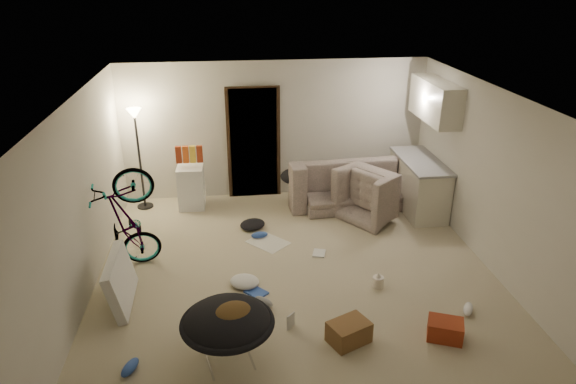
{
  "coord_description": "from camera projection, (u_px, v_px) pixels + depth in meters",
  "views": [
    {
      "loc": [
        -0.87,
        -5.98,
        3.93
      ],
      "look_at": [
        -0.06,
        0.6,
        1.05
      ],
      "focal_mm": 32.0,
      "sensor_mm": 36.0,
      "label": 1
    }
  ],
  "objects": [
    {
      "name": "floor",
      "position": [
        297.0,
        279.0,
        7.11
      ],
      "size": [
        5.5,
        6.0,
        0.02
      ],
      "primitive_type": "cube",
      "color": "#B9AD8E",
      "rests_on": "ground"
    },
    {
      "name": "ceiling",
      "position": [
        299.0,
        100.0,
        6.11
      ],
      "size": [
        5.5,
        6.0,
        0.02
      ],
      "primitive_type": "cube",
      "color": "white",
      "rests_on": "wall_back"
    },
    {
      "name": "wall_back",
      "position": [
        275.0,
        130.0,
        9.35
      ],
      "size": [
        5.5,
        0.02,
        2.5
      ],
      "primitive_type": "cube",
      "color": "beige",
      "rests_on": "floor"
    },
    {
      "name": "wall_front",
      "position": [
        354.0,
        357.0,
        3.87
      ],
      "size": [
        5.5,
        0.02,
        2.5
      ],
      "primitive_type": "cube",
      "color": "beige",
      "rests_on": "floor"
    },
    {
      "name": "wall_left",
      "position": [
        76.0,
        207.0,
        6.3
      ],
      "size": [
        0.02,
        6.0,
        2.5
      ],
      "primitive_type": "cube",
      "color": "beige",
      "rests_on": "floor"
    },
    {
      "name": "wall_right",
      "position": [
        500.0,
        186.0,
        6.92
      ],
      "size": [
        0.02,
        6.0,
        2.5
      ],
      "primitive_type": "cube",
      "color": "beige",
      "rests_on": "floor"
    },
    {
      "name": "doorway",
      "position": [
        254.0,
        143.0,
        9.36
      ],
      "size": [
        0.85,
        0.1,
        2.04
      ],
      "primitive_type": "cube",
      "color": "black",
      "rests_on": "floor"
    },
    {
      "name": "door_trim",
      "position": [
        254.0,
        144.0,
        9.33
      ],
      "size": [
        0.97,
        0.04,
        2.1
      ],
      "primitive_type": "cube",
      "color": "black",
      "rests_on": "floor"
    },
    {
      "name": "floor_lamp",
      "position": [
        137.0,
        137.0,
        8.73
      ],
      "size": [
        0.28,
        0.28,
        1.81
      ],
      "color": "black",
      "rests_on": "floor"
    },
    {
      "name": "kitchen_counter",
      "position": [
        418.0,
        186.0,
        9.03
      ],
      "size": [
        0.6,
        1.5,
        0.88
      ],
      "primitive_type": "cube",
      "color": "beige",
      "rests_on": "floor"
    },
    {
      "name": "counter_top",
      "position": [
        421.0,
        161.0,
        8.84
      ],
      "size": [
        0.64,
        1.54,
        0.04
      ],
      "primitive_type": "cube",
      "color": "gray",
      "rests_on": "kitchen_counter"
    },
    {
      "name": "kitchen_uppers",
      "position": [
        435.0,
        101.0,
        8.44
      ],
      "size": [
        0.38,
        1.4,
        0.65
      ],
      "primitive_type": "cube",
      "color": "beige",
      "rests_on": "wall_right"
    },
    {
      "name": "sofa",
      "position": [
        348.0,
        185.0,
        9.35
      ],
      "size": [
        2.27,
        1.01,
        0.65
      ],
      "primitive_type": "imported",
      "rotation": [
        0.0,
        0.0,
        3.2
      ],
      "color": "#3B433B",
      "rests_on": "floor"
    },
    {
      "name": "armchair",
      "position": [
        377.0,
        197.0,
        8.85
      ],
      "size": [
        1.3,
        1.32,
        0.65
      ],
      "primitive_type": "imported",
      "rotation": [
        0.0,
        0.0,
        2.2
      ],
      "color": "#3B433B",
      "rests_on": "floor"
    },
    {
      "name": "bicycle",
      "position": [
        130.0,
        242.0,
        7.2
      ],
      "size": [
        1.67,
        0.89,
        0.92
      ],
      "primitive_type": "imported",
      "rotation": [
        0.0,
        -0.17,
        1.7
      ],
      "color": "black",
      "rests_on": "floor"
    },
    {
      "name": "book_asset",
      "position": [
        287.0,
        330.0,
        6.07
      ],
      "size": [
        0.24,
        0.24,
        0.01
      ],
      "primitive_type": "imported",
      "rotation": [
        0.0,
        0.0,
        0.77
      ],
      "color": "maroon",
      "rests_on": "floor"
    },
    {
      "name": "mini_fridge",
      "position": [
        191.0,
        187.0,
        9.1
      ],
      "size": [
        0.46,
        0.46,
        0.76
      ],
      "primitive_type": "cube",
      "rotation": [
        0.0,
        0.0,
        -0.03
      ],
      "color": "white",
      "rests_on": "floor"
    },
    {
      "name": "snack_box_0",
      "position": [
        179.0,
        155.0,
        8.84
      ],
      "size": [
        0.1,
        0.07,
        0.3
      ],
      "primitive_type": "cube",
      "rotation": [
        0.0,
        0.0,
        0.0
      ],
      "color": "maroon",
      "rests_on": "mini_fridge"
    },
    {
      "name": "snack_box_1",
      "position": [
        186.0,
        154.0,
        8.85
      ],
      "size": [
        0.1,
        0.07,
        0.3
      ],
      "primitive_type": "cube",
      "rotation": [
        0.0,
        0.0,
        -0.02
      ],
      "color": "#CE5219",
      "rests_on": "mini_fridge"
    },
    {
      "name": "snack_box_2",
      "position": [
        193.0,
        154.0,
        8.87
      ],
      "size": [
        0.1,
        0.08,
        0.3
      ],
      "primitive_type": "cube",
      "rotation": [
        0.0,
        0.0,
        -0.06
      ],
      "color": "gold",
      "rests_on": "mini_fridge"
    },
    {
      "name": "snack_box_3",
      "position": [
        200.0,
        154.0,
        8.88
      ],
      "size": [
        0.1,
        0.07,
        0.3
      ],
      "primitive_type": "cube",
      "rotation": [
        0.0,
        0.0,
        -0.01
      ],
      "color": "maroon",
      "rests_on": "mini_fridge"
    },
    {
      "name": "saucer_chair",
      "position": [
        228.0,
        330.0,
        5.44
      ],
      "size": [
        1.0,
        1.0,
        0.71
      ],
      "color": "silver",
      "rests_on": "floor"
    },
    {
      "name": "hoodie",
      "position": [
        232.0,
        315.0,
        5.34
      ],
      "size": [
        0.61,
        0.58,
        0.22
      ],
      "primitive_type": "ellipsoid",
      "rotation": [
        0.0,
        0.0,
        0.49
      ],
      "color": "#4C351A",
      "rests_on": "saucer_chair"
    },
    {
      "name": "sofa_drape",
      "position": [
        296.0,
        176.0,
        9.16
      ],
      "size": [
        0.61,
        0.53,
        0.28
      ],
      "primitive_type": "ellipsoid",
      "rotation": [
        0.0,
        0.0,
        -0.13
      ],
      "color": "black",
      "rests_on": "sofa"
    },
    {
      "name": "tv_box",
      "position": [
        120.0,
        281.0,
        6.47
      ],
      "size": [
        0.27,
        1.0,
        0.67
      ],
      "primitive_type": "cube",
      "rotation": [
        0.0,
        -0.21,
        0.02
      ],
      "color": "silver",
      "rests_on": "floor"
    },
    {
      "name": "drink_case_a",
      "position": [
        349.0,
        332.0,
        5.86
      ],
      "size": [
        0.54,
        0.48,
        0.26
      ],
      "primitive_type": "cube",
      "rotation": [
        0.0,
        0.0,
        0.43
      ],
      "color": "brown",
      "rests_on": "floor"
    },
    {
      "name": "drink_case_b",
      "position": [
        445.0,
        330.0,
        5.92
      ],
      "size": [
        0.48,
        0.42,
        0.23
      ],
      "primitive_type": "cube",
      "rotation": [
        0.0,
        0.0,
        -0.39
      ],
      "color": "maroon",
      "rests_on": "floor"
    },
    {
      "name": "juicer",
      "position": [
        378.0,
        281.0,
        6.89
      ],
      "size": [
        0.15,
        0.15,
        0.21
      ],
      "color": "beige",
      "rests_on": "floor"
    },
    {
      "name": "newspaper",
      "position": [
        268.0,
        242.0,
        8.04
      ],
      "size": [
        0.73,
        0.74,
        0.01
      ],
      "primitive_type": "cube",
      "rotation": [
        0.0,
        0.0,
        0.74
      ],
      "color": "silver",
      "rests_on": "floor"
    },
    {
      "name": "book_blue",
      "position": [
        256.0,
        292.0,
        6.78
      ],
      "size": [
        0.34,
        0.34,
        0.03
      ],
      "primitive_type": "cube",
      "rotation": [
        0.0,
        0.0,
        0.74
      ],
      "color": "#3155B2",
      "rests_on": "floor"
    },
    {
      "name": "book_white",
      "position": [
        319.0,
        253.0,
        7.72
      ],
      "size": [
        0.24,
        0.28,
        0.02
      ],
      "primitive_type": "cube",
      "rotation": [
        0.0,
        0.0,
        -0.3
      ],
      "color": "silver",
      "rests_on": "floor"
    },
    {
      "name": "shoe_0",
      "position": [
        259.0,
        235.0,
        8.17
      ],
      "size": [
        0.29,
        0.15,
        0.1
      ],
      "primitive_type": "ellipsoid",
      "rotation": [
        0.0,
        0.0,
        0.16
      ],
      "color": "#3155B2",
      "rests_on": "floor"
    },
    {
      "name": "shoe_2",
      "position": [
        130.0,
        367.0,
        5.44
      ],
      "size": [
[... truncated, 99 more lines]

